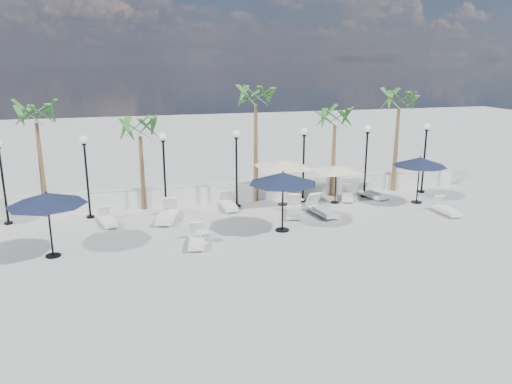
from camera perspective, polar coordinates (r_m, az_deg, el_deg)
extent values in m
plane|color=#9E9E99|center=(19.09, 2.25, -7.04)|extent=(100.00, 100.00, 0.00)
cube|color=silver|center=(25.83, -2.71, -0.09)|extent=(26.00, 0.30, 0.90)
cube|color=silver|center=(25.70, -2.72, 1.03)|extent=(26.00, 0.12, 0.08)
cylinder|color=black|center=(24.96, -26.42, -3.18)|extent=(0.36, 0.36, 0.10)
cylinder|color=black|center=(24.54, -26.88, 0.61)|extent=(0.10, 0.10, 3.50)
cylinder|color=black|center=(24.48, -18.39, -2.68)|extent=(0.36, 0.36, 0.10)
cylinder|color=black|center=(24.05, -18.72, 1.18)|extent=(0.10, 0.10, 3.50)
cylinder|color=black|center=(23.72, -19.06, 5.17)|extent=(0.18, 0.18, 0.10)
sphere|color=white|center=(23.69, -19.10, 5.67)|extent=(0.36, 0.36, 0.36)
cylinder|color=black|center=(24.50, -10.20, -2.13)|extent=(0.36, 0.36, 0.10)
cylinder|color=black|center=(24.06, -10.39, 1.74)|extent=(0.10, 0.10, 3.50)
cylinder|color=black|center=(23.74, -10.58, 5.74)|extent=(0.18, 0.18, 0.10)
sphere|color=white|center=(23.70, -10.60, 6.24)|extent=(0.36, 0.36, 0.36)
cylinder|color=black|center=(25.00, -2.20, -1.55)|extent=(0.36, 0.36, 0.10)
cylinder|color=black|center=(24.58, -2.24, 2.26)|extent=(0.10, 0.10, 3.50)
cylinder|color=black|center=(24.26, -2.28, 6.18)|extent=(0.18, 0.18, 0.10)
sphere|color=white|center=(24.23, -2.28, 6.67)|extent=(0.36, 0.36, 0.36)
cylinder|color=black|center=(25.98, 5.35, -0.97)|extent=(0.36, 0.36, 0.10)
cylinder|color=black|center=(25.57, 5.44, 2.70)|extent=(0.10, 0.10, 3.50)
cylinder|color=black|center=(25.26, 5.53, 6.47)|extent=(0.18, 0.18, 0.10)
sphere|color=white|center=(25.23, 5.54, 6.94)|extent=(0.36, 0.36, 0.36)
cylinder|color=black|center=(27.37, 12.23, -0.43)|extent=(0.36, 0.36, 0.10)
cylinder|color=black|center=(26.98, 12.43, 3.06)|extent=(0.10, 0.10, 3.50)
cylinder|color=black|center=(26.69, 12.63, 6.63)|extent=(0.18, 0.18, 0.10)
sphere|color=white|center=(26.66, 12.66, 7.08)|extent=(0.36, 0.36, 0.36)
cylinder|color=black|center=(29.11, 18.37, 0.06)|extent=(0.36, 0.36, 0.10)
cylinder|color=black|center=(28.75, 18.65, 3.34)|extent=(0.10, 0.10, 3.50)
cylinder|color=black|center=(28.48, 18.93, 6.69)|extent=(0.18, 0.18, 0.10)
sphere|color=white|center=(28.45, 18.97, 7.11)|extent=(0.36, 0.36, 0.36)
cone|color=brown|center=(24.94, -23.29, 2.29)|extent=(0.28, 0.28, 4.40)
cone|color=brown|center=(24.77, -12.86, 2.11)|extent=(0.28, 0.28, 3.60)
cone|color=brown|center=(25.47, -0.02, 4.44)|extent=(0.28, 0.28, 5.00)
cone|color=brown|center=(27.01, 8.84, 3.57)|extent=(0.28, 0.28, 3.80)
cone|color=brown|center=(28.62, 15.68, 4.64)|extent=(0.28, 0.28, 4.60)
cube|color=silver|center=(23.19, -16.58, -3.28)|extent=(0.94, 1.77, 0.09)
cube|color=silver|center=(22.95, -16.48, -3.20)|extent=(0.78, 1.23, 0.09)
cube|color=silver|center=(23.74, -17.00, -2.05)|extent=(0.61, 0.51, 0.53)
cube|color=silver|center=(19.99, -6.79, -5.64)|extent=(0.95, 1.92, 0.10)
cube|color=silver|center=(19.72, -6.82, -5.59)|extent=(0.80, 1.33, 0.10)
cube|color=silver|center=(20.57, -6.74, -3.95)|extent=(0.65, 0.54, 0.57)
cube|color=silver|center=(24.59, -3.15, -1.60)|extent=(0.62, 1.83, 0.10)
cube|color=silver|center=(24.33, -3.03, -1.52)|extent=(0.57, 1.23, 0.10)
cube|color=silver|center=(25.19, -3.52, -0.34)|extent=(0.57, 0.43, 0.57)
cube|color=silver|center=(23.11, -10.12, -2.85)|extent=(1.28, 2.24, 0.11)
cube|color=silver|center=(22.80, -10.27, -2.77)|extent=(1.04, 1.56, 0.11)
cube|color=silver|center=(23.79, -9.78, -1.25)|extent=(0.78, 0.67, 0.66)
cube|color=silver|center=(23.82, 7.56, -2.21)|extent=(0.97, 2.15, 0.11)
cube|color=silver|center=(23.56, 7.91, -2.11)|extent=(0.83, 1.48, 0.11)
cube|color=silver|center=(24.40, 6.59, -0.75)|extent=(0.71, 0.58, 0.65)
cube|color=silver|center=(23.63, 4.38, -2.27)|extent=(1.32, 2.14, 0.11)
cube|color=silver|center=(23.33, 4.39, -2.19)|extent=(1.06, 1.51, 0.11)
cube|color=silver|center=(24.31, 4.40, -0.79)|extent=(0.76, 0.67, 0.64)
cube|color=silver|center=(25.45, 20.87, -2.03)|extent=(0.62, 1.79, 0.10)
cube|color=silver|center=(25.24, 21.21, -1.95)|extent=(0.57, 1.21, 0.10)
cube|color=silver|center=(25.91, 20.01, -0.84)|extent=(0.56, 0.43, 0.56)
cube|color=silver|center=(26.60, 10.38, -0.58)|extent=(1.23, 1.80, 0.09)
cube|color=silver|center=(26.35, 10.40, -0.50)|extent=(0.97, 1.28, 0.09)
cube|color=silver|center=(27.18, 10.39, 0.51)|extent=(0.66, 0.59, 0.54)
cube|color=silver|center=(27.22, 13.08, -0.35)|extent=(1.00, 1.88, 0.10)
cube|color=silver|center=(27.02, 13.43, -0.25)|extent=(0.83, 1.31, 0.10)
cube|color=silver|center=(27.66, 12.14, 0.71)|extent=(0.64, 0.54, 0.56)
cylinder|color=silver|center=(20.15, -6.04, -5.86)|extent=(0.41, 0.41, 0.03)
cylinder|color=silver|center=(20.07, -6.06, -5.24)|extent=(0.06, 0.06, 0.49)
cylinder|color=silver|center=(19.98, -6.08, -4.56)|extent=(0.53, 0.53, 0.03)
cylinder|color=silver|center=(24.84, 5.01, -1.79)|extent=(0.35, 0.35, 0.03)
cylinder|color=silver|center=(24.79, 5.02, -1.35)|extent=(0.05, 0.05, 0.42)
cylinder|color=silver|center=(24.73, 5.03, -0.87)|extent=(0.46, 0.46, 0.03)
cylinder|color=black|center=(20.28, -22.16, -6.75)|extent=(0.55, 0.55, 0.06)
cylinder|color=black|center=(19.90, -22.49, -3.59)|extent=(0.07, 0.07, 2.41)
cone|color=black|center=(19.62, -22.79, -0.73)|extent=(2.86, 2.86, 0.44)
sphere|color=black|center=(19.56, -22.86, -0.04)|extent=(0.08, 0.08, 0.08)
cylinder|color=black|center=(21.54, 3.02, -4.35)|extent=(0.59, 0.59, 0.06)
cylinder|color=black|center=(21.17, 3.06, -1.22)|extent=(0.07, 0.07, 2.52)
cone|color=black|center=(20.89, 3.10, 1.60)|extent=(2.94, 2.94, 0.47)
sphere|color=black|center=(20.84, 3.11, 2.30)|extent=(0.08, 0.08, 0.08)
cylinder|color=black|center=(26.93, 17.86, -1.11)|extent=(0.54, 0.54, 0.06)
cylinder|color=black|center=(26.66, 18.05, 1.23)|extent=(0.07, 0.07, 2.33)
cone|color=black|center=(26.45, 18.22, 3.31)|extent=(2.71, 2.71, 0.44)
sphere|color=black|center=(26.41, 18.27, 3.83)|extent=(0.08, 0.08, 0.08)
cylinder|color=black|center=(25.33, 3.06, -1.39)|extent=(0.51, 0.51, 0.06)
cylinder|color=black|center=(25.04, 3.09, 1.03)|extent=(0.07, 0.07, 2.26)
pyramid|color=beige|center=(24.79, 3.13, 3.62)|extent=(5.00, 5.00, 0.34)
cylinder|color=black|center=(25.94, 9.00, -1.17)|extent=(0.45, 0.45, 0.05)
cylinder|color=black|center=(25.70, 9.08, 0.84)|extent=(0.06, 0.06, 1.93)
pyramid|color=beige|center=(25.48, 9.18, 2.99)|extent=(4.19, 4.19, 0.30)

